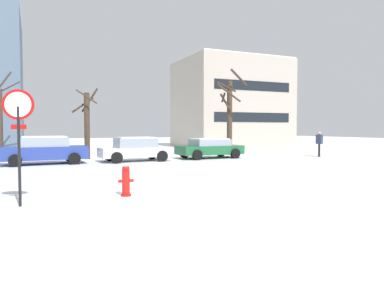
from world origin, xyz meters
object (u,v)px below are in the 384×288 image
at_px(parked_car_blue, 44,150).
at_px(parked_car_white, 135,149).
at_px(stop_sign, 19,124).
at_px(pedestrian_crossing, 319,142).
at_px(parked_car_green, 210,148).
at_px(fire_hydrant, 126,180).

distance_m(parked_car_blue, parked_car_white, 4.98).
distance_m(stop_sign, parked_car_white, 12.45).
relative_size(stop_sign, parked_car_white, 0.69).
relative_size(parked_car_blue, pedestrian_crossing, 2.59).
relative_size(parked_car_blue, parked_car_green, 1.04).
xyz_separation_m(parked_car_white, parked_car_green, (4.97, 0.14, -0.05)).
height_order(parked_car_blue, pedestrian_crossing, pedestrian_crossing).
bearing_deg(parked_car_blue, stop_sign, -94.66).
height_order(stop_sign, parked_car_blue, stop_sign).
xyz_separation_m(fire_hydrant, pedestrian_crossing, (15.59, 8.87, 0.54)).
bearing_deg(pedestrian_crossing, parked_car_blue, 173.41).
xyz_separation_m(stop_sign, parked_car_blue, (0.91, 11.19, -1.28)).
bearing_deg(fire_hydrant, pedestrian_crossing, 29.63).
xyz_separation_m(stop_sign, parked_car_green, (10.86, 11.03, -1.38)).
height_order(parked_car_blue, parked_car_green, parked_car_blue).
xyz_separation_m(parked_car_blue, parked_car_white, (4.97, -0.29, -0.05)).
bearing_deg(stop_sign, fire_hydrant, 6.25).
distance_m(stop_sign, pedestrian_crossing, 20.54).
xyz_separation_m(parked_car_blue, parked_car_green, (9.95, -0.15, -0.10)).
distance_m(fire_hydrant, parked_car_blue, 11.04).
bearing_deg(pedestrian_crossing, parked_car_white, 172.13).
relative_size(parked_car_white, pedestrian_crossing, 2.44).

